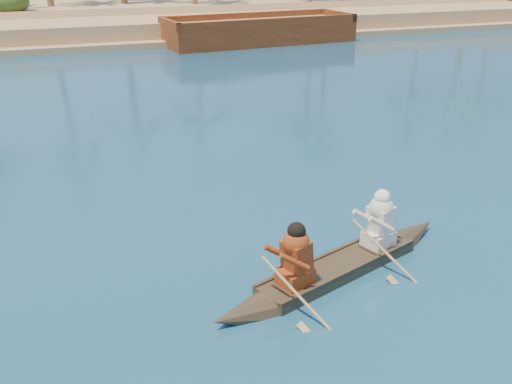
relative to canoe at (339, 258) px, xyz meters
name	(u,v)px	position (x,y,z in m)	size (l,w,h in m)	color
sandy_embankment	(169,2)	(8.00, 50.89, 0.23)	(150.00, 51.00, 1.50)	tan
shrub_cluster	(212,9)	(8.00, 35.50, 0.90)	(100.00, 6.00, 2.40)	#1B3714
canoe	(339,258)	(0.00, 0.00, 0.00)	(5.54, 2.52, 1.54)	#3E2F22
barge_mid	(259,32)	(8.25, 26.08, 0.39)	(11.97, 4.84, 1.95)	brown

